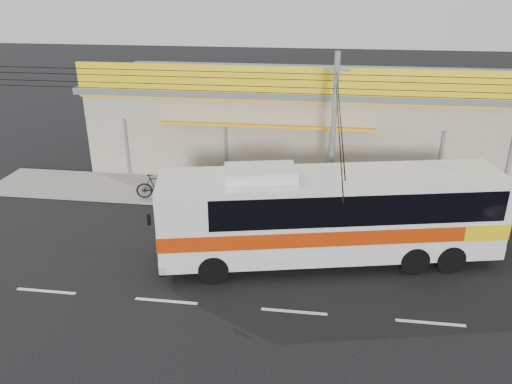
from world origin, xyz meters
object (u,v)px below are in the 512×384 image
Objects in this scene: motorbike_red at (209,172)px; utility_pole at (336,84)px; motorbike_dark at (157,186)px; coach_bus at (336,211)px.

utility_pole is (5.76, -2.86, 4.97)m from motorbike_red.
motorbike_dark is 9.12m from utility_pole.
motorbike_dark is at bearing 156.70° from motorbike_red.
coach_bus is 8.95m from motorbike_dark.
utility_pole reaches higher than motorbike_dark.
utility_pole reaches higher than coach_bus.
coach_bus is 0.35× the size of utility_pole.
coach_bus is 8.77m from motorbike_red.
motorbike_dark is 0.06× the size of utility_pole.
motorbike_red is 2.86m from motorbike_dark.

